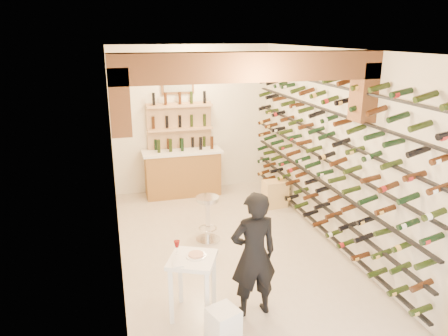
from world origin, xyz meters
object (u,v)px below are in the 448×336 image
person (254,255)px  white_stool (223,325)px  wine_rack (318,152)px  chrome_barstool (208,216)px  tasting_table (192,268)px  back_counter (183,171)px  crate_lower (275,200)px

person → white_stool: bearing=36.5°
wine_rack → chrome_barstool: wine_rack is taller
wine_rack → white_stool: size_ratio=14.14×
tasting_table → back_counter: bearing=106.1°
back_counter → crate_lower: (1.70, -1.18, -0.40)m
wine_rack → back_counter: (-1.83, 2.65, -1.02)m
wine_rack → person: wine_rack is taller
crate_lower → chrome_barstool: bearing=-146.1°
chrome_barstool → crate_lower: 2.05m
back_counter → person: 4.41m
back_counter → white_stool: 4.83m
tasting_table → wine_rack: bearing=57.3°
back_counter → chrome_barstool: 2.31m
tasting_table → crate_lower: bearing=77.1°
back_counter → crate_lower: back_counter is taller
tasting_table → chrome_barstool: size_ratio=1.20×
wine_rack → tasting_table: 3.05m
back_counter → tasting_table: bearing=-98.3°
tasting_table → person: size_ratio=0.59×
back_counter → tasting_table: 4.28m
wine_rack → crate_lower: size_ratio=12.53×
tasting_table → chrome_barstool: bearing=95.9°
tasting_table → chrome_barstool: (0.64, 1.92, -0.19)m
white_stool → person: 0.89m
wine_rack → chrome_barstool: size_ratio=7.09×
tasting_table → person: (0.74, -0.17, 0.17)m
tasting_table → chrome_barstool: 2.04m
back_counter → chrome_barstool: bearing=-89.4°
white_stool → chrome_barstool: size_ratio=0.50×
wine_rack → person: bearing=-134.3°
person → chrome_barstool: 2.12m
white_stool → person: (0.50, 0.40, 0.62)m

